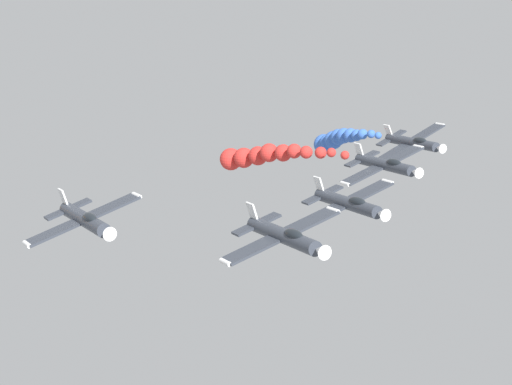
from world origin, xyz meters
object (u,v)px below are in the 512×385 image
Objects in this scene: airplane_left_inner at (348,203)px; airplane_left_outer at (386,165)px; airplane_right_inner at (85,219)px; airplane_trailing at (413,142)px; airplane_lead at (284,236)px.

airplane_left_outer is (-11.34, -10.93, 0.92)m from airplane_left_inner.
airplane_right_inner is at bearing -3.19° from airplane_left_inner.
airplane_trailing reaches higher than airplane_right_inner.
airplane_left_outer is at bearing -136.07° from airplane_left_inner.
airplane_left_outer is 1.00× the size of airplane_trailing.
airplane_left_inner is 1.00× the size of airplane_trailing.
airplane_trailing is at bearing -137.06° from airplane_lead.
airplane_left_inner is 1.00× the size of airplane_left_outer.
airplane_left_outer is (-23.12, -20.89, 0.43)m from airplane_lead.
airplane_left_inner is at bearing 43.93° from airplane_left_outer.
airplane_left_inner is at bearing -139.75° from airplane_lead.
airplane_right_inner is (10.92, -11.23, 0.14)m from airplane_lead.
airplane_lead is 1.00× the size of airplane_right_inner.
airplane_right_inner is 1.00× the size of airplane_left_outer.
airplane_left_inner is 22.73m from airplane_right_inner.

